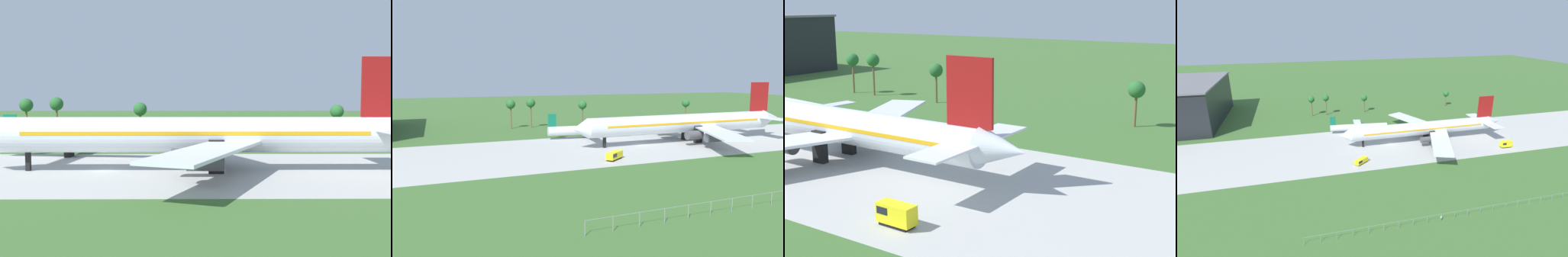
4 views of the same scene
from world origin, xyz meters
The scene contains 4 objects.
jet_airliner centered at (16.46, -0.13, 5.81)m, with size 76.28×58.31×18.47m.
regional_aircraft centered at (-10.21, 17.63, 2.76)m, with size 27.20×24.58×8.39m.
fuel_truck centered at (45.79, -16.33, 1.49)m, with size 4.91×2.11×2.78m.
palm_tree_row centered at (0.50, 50.72, 8.75)m, with size 86.08×3.60×11.74m.
Camera 3 is at (86.31, -60.89, 25.45)m, focal length 50.00 mm.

